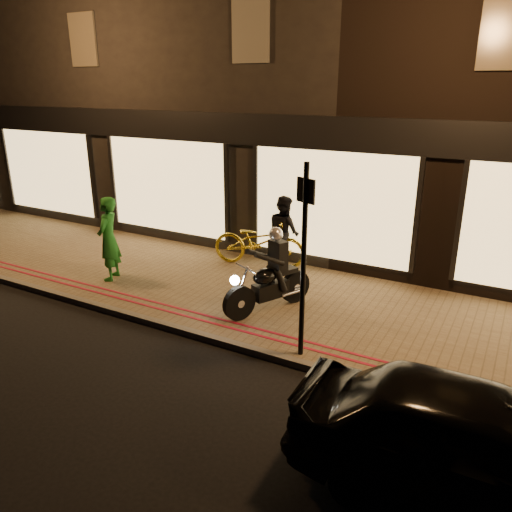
{
  "coord_description": "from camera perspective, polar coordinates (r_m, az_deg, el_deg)",
  "views": [
    {
      "loc": [
        3.75,
        -6.12,
        4.15
      ],
      "look_at": [
        -0.52,
        1.53,
        1.1
      ],
      "focal_mm": 35.0,
      "sensor_mm": 36.0,
      "label": 1
    }
  ],
  "objects": [
    {
      "name": "motorcycle",
      "position": [
        9.17,
        1.62,
        -2.67
      ],
      "size": [
        0.95,
        1.81,
        1.59
      ],
      "rotation": [
        0.0,
        0.0,
        -0.43
      ],
      "color": "black",
      "rests_on": "sidewalk"
    },
    {
      "name": "ground",
      "position": [
        8.29,
        -2.06,
        -10.87
      ],
      "size": [
        90.0,
        90.0,
        0.0
      ],
      "primitive_type": "plane",
      "color": "black",
      "rests_on": "ground"
    },
    {
      "name": "bicycle_gold",
      "position": [
        11.47,
        0.37,
        1.62
      ],
      "size": [
        2.26,
        1.21,
        1.13
      ],
      "primitive_type": "imported",
      "rotation": [
        0.0,
        0.0,
        1.8
      ],
      "color": "gold",
      "rests_on": "sidewalk"
    },
    {
      "name": "building_row",
      "position": [
        15.56,
        16.1,
        18.86
      ],
      "size": [
        48.0,
        10.11,
        8.5
      ],
      "color": "black",
      "rests_on": "ground"
    },
    {
      "name": "sidewalk",
      "position": [
        9.83,
        3.99,
        -5.44
      ],
      "size": [
        50.0,
        4.0,
        0.12
      ],
      "primitive_type": "cube",
      "color": "#746348",
      "rests_on": "ground"
    },
    {
      "name": "person_dark",
      "position": [
        11.36,
        3.22,
        2.8
      ],
      "size": [
        1.02,
        0.97,
        1.66
      ],
      "primitive_type": "imported",
      "rotation": [
        0.0,
        0.0,
        2.54
      ],
      "color": "black",
      "rests_on": "sidewalk"
    },
    {
      "name": "kerb_stone",
      "position": [
        8.3,
        -1.89,
        -10.36
      ],
      "size": [
        50.0,
        0.14,
        0.12
      ],
      "primitive_type": "cube",
      "color": "#59544C",
      "rests_on": "ground"
    },
    {
      "name": "sign_post",
      "position": [
        7.32,
        5.48,
        0.36
      ],
      "size": [
        0.33,
        0.17,
        3.0
      ],
      "rotation": [
        0.0,
        0.0,
        -0.41
      ],
      "color": "black",
      "rests_on": "sidewalk"
    },
    {
      "name": "parked_car",
      "position": [
        5.86,
        24.06,
        -19.28
      ],
      "size": [
        3.94,
        1.7,
        1.33
      ],
      "primitive_type": "imported",
      "rotation": [
        0.0,
        0.0,
        1.6
      ],
      "color": "black",
      "rests_on": "ground"
    },
    {
      "name": "red_kerb_lines",
      "position": [
        8.64,
        -0.17,
        -8.57
      ],
      "size": [
        50.0,
        0.26,
        0.01
      ],
      "color": "maroon",
      "rests_on": "sidewalk"
    },
    {
      "name": "person_green",
      "position": [
        11.02,
        -16.5,
        1.89
      ],
      "size": [
        0.65,
        0.77,
        1.8
      ],
      "primitive_type": "imported",
      "rotation": [
        0.0,
        0.0,
        -1.19
      ],
      "color": "#1C6B20",
      "rests_on": "sidewalk"
    }
  ]
}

